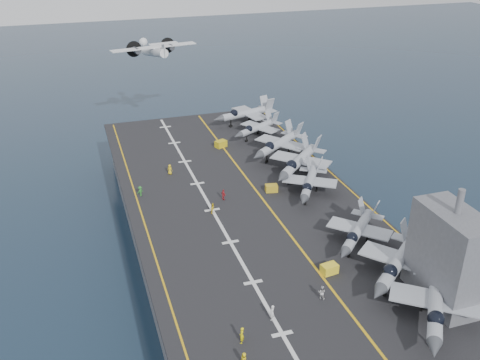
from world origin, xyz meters
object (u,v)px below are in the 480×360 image
object	(u,v)px
island_superstructure	(451,246)
fighter_jet_0	(436,303)
transport_plane	(154,52)
tow_cart_a	(329,269)

from	to	relation	value
island_superstructure	fighter_jet_0	bearing A→B (deg)	-136.90
fighter_jet_0	transport_plane	bearing A→B (deg)	99.58
island_superstructure	transport_plane	size ratio (longest dim) A/B	0.63
fighter_jet_0	transport_plane	size ratio (longest dim) A/B	0.78
tow_cart_a	transport_plane	xyz separation A→B (m)	(-8.48, 80.61, 11.86)
island_superstructure	tow_cart_a	world-z (taller)	island_superstructure
transport_plane	island_superstructure	bearing A→B (deg)	-77.86
island_superstructure	transport_plane	xyz separation A→B (m)	(-19.24, 89.47, 5.01)
island_superstructure	fighter_jet_0	size ratio (longest dim) A/B	0.80
fighter_jet_0	tow_cart_a	world-z (taller)	fighter_jet_0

